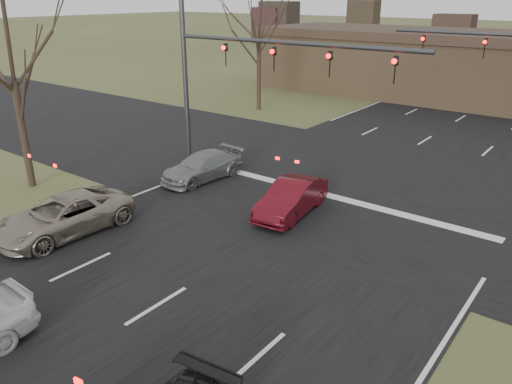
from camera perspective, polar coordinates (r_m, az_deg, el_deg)
ground at (r=13.10m, az=-21.48°, el=-18.02°), size 360.00×360.00×0.00m
road_cross at (r=23.13m, az=11.24°, el=0.94°), size 200.00×14.00×0.02m
mast_arm_near at (r=23.00m, az=-2.23°, el=14.25°), size 12.12×0.24×8.00m
tree_left_near at (r=23.35m, az=-26.71°, el=15.88°), size 5.10×5.10×8.50m
tree_left_far at (r=37.05m, az=0.33°, el=20.61°), size 5.70×5.70×9.50m
car_silver_suv at (r=19.10m, az=-21.11°, el=-2.53°), size 2.51×5.05×1.37m
car_grey_ahead at (r=23.24m, az=-6.14°, el=2.92°), size 2.10×4.38×1.23m
car_red_ahead at (r=19.43m, az=4.06°, el=-0.70°), size 1.88×4.18×1.33m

